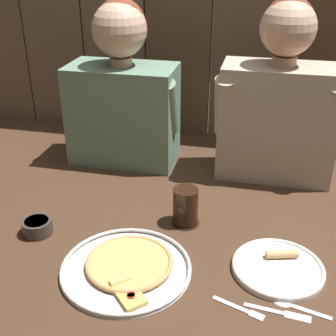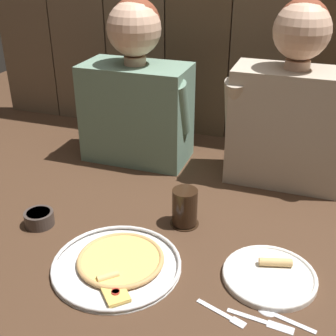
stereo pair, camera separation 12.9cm
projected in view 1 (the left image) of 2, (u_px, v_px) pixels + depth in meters
The scene contains 10 objects.
ground_plane at pixel (168, 239), 1.28m from camera, with size 3.20×3.20×0.00m, color #422B1C.
pizza_tray at pixel (127, 266), 1.16m from camera, with size 0.34×0.34×0.03m.
dinner_plate at pixel (278, 267), 1.16m from camera, with size 0.24×0.24×0.03m.
drinking_glass at pixel (185, 207), 1.33m from camera, with size 0.09×0.09×0.12m.
dipping_bowl at pixel (37, 226), 1.30m from camera, with size 0.09×0.09×0.04m.
table_fork at pixel (241, 308), 1.04m from camera, with size 0.13×0.06×0.01m.
table_knife at pixel (278, 312), 1.03m from camera, with size 0.16×0.03×0.01m.
table_spoon at pixel (291, 305), 1.05m from camera, with size 0.14×0.05×0.01m.
diner_left at pixel (122, 91), 1.63m from camera, with size 0.43×0.22×0.60m.
diner_right at pixel (279, 100), 1.51m from camera, with size 0.43×0.21×0.62m.
Camera 1 is at (0.23, -1.02, 0.78)m, focal length 47.41 mm.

